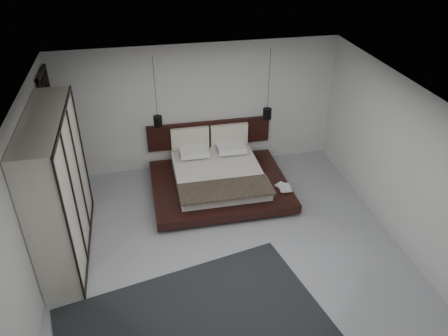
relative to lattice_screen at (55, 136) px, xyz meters
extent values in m
plane|color=#94979C|center=(2.95, -2.45, -1.30)|extent=(6.00, 6.00, 0.00)
plane|color=white|center=(2.95, -2.45, 1.50)|extent=(6.00, 6.00, 0.00)
plane|color=silver|center=(2.95, 0.55, 0.10)|extent=(6.00, 0.00, 6.00)
plane|color=silver|center=(-0.05, -2.45, 0.10)|extent=(0.00, 6.00, 6.00)
plane|color=silver|center=(5.95, -2.45, 0.10)|extent=(0.00, 6.00, 6.00)
cube|color=black|center=(0.00, 0.00, 0.00)|extent=(0.05, 0.90, 2.60)
cube|color=black|center=(3.14, -0.70, -1.26)|extent=(2.17, 1.77, 0.08)
cube|color=black|center=(3.14, -0.70, -1.13)|extent=(2.76, 2.26, 0.18)
cube|color=beige|center=(3.14, -0.57, -0.94)|extent=(1.77, 1.97, 0.22)
cube|color=black|center=(3.14, -1.34, -0.80)|extent=(1.79, 0.69, 0.05)
cube|color=white|center=(2.73, 0.19, -0.77)|extent=(0.61, 0.39, 0.12)
cube|color=white|center=(3.55, 0.19, -0.77)|extent=(0.61, 0.39, 0.12)
cube|color=white|center=(2.73, 0.05, -0.71)|extent=(0.61, 0.39, 0.12)
cube|color=white|center=(3.55, 0.05, -0.71)|extent=(0.61, 0.39, 0.12)
cube|color=black|center=(3.14, 0.51, -0.53)|extent=(2.76, 0.08, 0.60)
cube|color=silver|center=(2.70, 0.42, -0.56)|extent=(0.84, 0.10, 0.50)
cube|color=silver|center=(3.58, 0.42, -0.56)|extent=(0.84, 0.10, 0.50)
imported|color=#99724C|center=(4.27, -1.19, -1.03)|extent=(0.33, 0.35, 0.03)
imported|color=#99724C|center=(4.25, -1.22, -1.01)|extent=(0.27, 0.35, 0.02)
cylinder|color=black|center=(2.01, -0.11, 0.89)|extent=(0.01, 0.01, 1.22)
cylinder|color=black|center=(2.01, -0.11, 0.18)|extent=(0.18, 0.18, 0.21)
cylinder|color=#FFE0B2|center=(2.01, -0.11, 0.08)|extent=(0.13, 0.13, 0.01)
cylinder|color=black|center=(4.27, -0.11, 0.87)|extent=(0.01, 0.01, 1.26)
cylinder|color=black|center=(4.27, -0.11, 0.13)|extent=(0.18, 0.18, 0.22)
cylinder|color=#FFE0B2|center=(4.27, -0.11, 0.03)|extent=(0.14, 0.14, 0.01)
cube|color=beige|center=(0.25, -1.84, -0.05)|extent=(0.58, 2.51, 2.51)
cube|color=black|center=(0.55, -1.84, 1.18)|extent=(0.03, 2.51, 0.06)
cube|color=black|center=(0.55, -1.84, -1.27)|extent=(0.03, 2.51, 0.06)
cube|color=black|center=(0.55, -3.09, -0.05)|extent=(0.03, 0.05, 2.51)
cube|color=black|center=(0.55, -2.25, -0.05)|extent=(0.03, 0.05, 2.51)
cube|color=black|center=(0.55, -1.42, -0.05)|extent=(0.03, 0.05, 2.51)
cube|color=black|center=(0.55, -0.58, -0.05)|extent=(0.03, 0.05, 2.51)
camera|label=1|loc=(1.71, -8.10, 3.93)|focal=35.00mm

